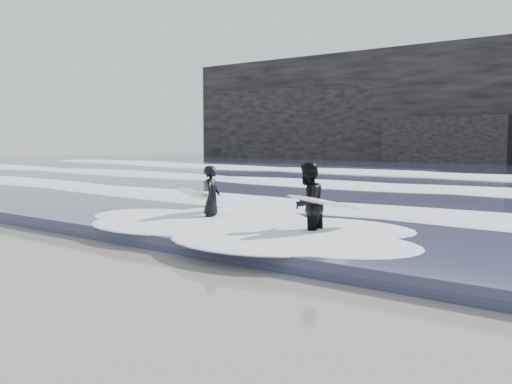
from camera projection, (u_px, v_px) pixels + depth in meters
sea at (509, 176)px, 31.36m from camera, size 90.00×52.00×0.30m
foam_near at (312, 202)px, 15.70m from camera, size 60.00×3.20×0.20m
foam_mid at (414, 186)px, 21.17m from camera, size 60.00×4.00×0.24m
foam_far at (487, 174)px, 28.20m from camera, size 60.00×4.80×0.30m
surfer_left at (209, 198)px, 13.35m from camera, size 1.20×2.13×1.52m
surfer_right at (310, 204)px, 11.26m from camera, size 1.27×2.05×1.69m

